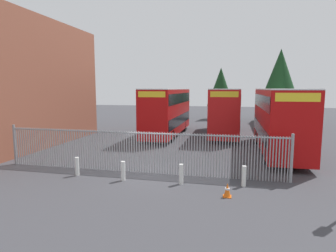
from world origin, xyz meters
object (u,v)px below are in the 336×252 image
bollard_near_left (77,166)px  double_decker_bus_behind_fence_left (226,110)px  double_decker_bus_far_back (279,106)px  bollard_center_front (123,171)px  double_decker_bus_near_gate (279,118)px  bollard_near_right (181,174)px  bollard_far_right (244,176)px  double_decker_bus_behind_fence_right (168,110)px  traffic_cone_by_gate (227,190)px

bollard_near_left → double_decker_bus_behind_fence_left: bearing=64.8°
double_decker_bus_far_back → bollard_center_front: (-10.35, -22.98, -1.95)m
double_decker_bus_near_gate → double_decker_bus_behind_fence_left: size_ratio=1.00×
double_decker_bus_near_gate → bollard_near_right: 9.91m
double_decker_bus_behind_fence_left → bollard_far_right: 14.87m
double_decker_bus_behind_fence_right → bollard_center_front: bearing=-86.2°
traffic_cone_by_gate → double_decker_bus_behind_fence_left: bearing=91.9°
bollard_center_front → double_decker_bus_near_gate: bearing=44.9°
double_decker_bus_behind_fence_left → traffic_cone_by_gate: 16.34m
double_decker_bus_far_back → traffic_cone_by_gate: bearing=-102.6°
double_decker_bus_near_gate → double_decker_bus_behind_fence_right: size_ratio=1.00×
double_decker_bus_behind_fence_left → double_decker_bus_behind_fence_right: 5.54m
double_decker_bus_behind_fence_left → bollard_far_right: double_decker_bus_behind_fence_left is taller
double_decker_bus_behind_fence_left → double_decker_bus_near_gate: bearing=-61.3°
bollard_near_left → bollard_far_right: same height
double_decker_bus_behind_fence_right → double_decker_bus_far_back: (11.26, 9.35, 0.00)m
double_decker_bus_near_gate → traffic_cone_by_gate: 10.02m
double_decker_bus_near_gate → bollard_near_left: double_decker_bus_near_gate is taller
double_decker_bus_far_back → bollard_near_left: double_decker_bus_far_back is taller
double_decker_bus_far_back → bollard_near_right: double_decker_bus_far_back is taller
double_decker_bus_near_gate → bollard_far_right: bearing=-108.3°
double_decker_bus_behind_fence_right → bollard_far_right: size_ratio=11.38×
double_decker_bus_near_gate → bollard_far_right: size_ratio=11.38×
double_decker_bus_near_gate → bollard_far_right: double_decker_bus_near_gate is taller
double_decker_bus_behind_fence_left → bollard_near_left: size_ratio=11.38×
bollard_near_right → double_decker_bus_behind_fence_right: bearing=105.5°
double_decker_bus_behind_fence_right → traffic_cone_by_gate: bearing=-68.2°
bollard_near_right → bollard_far_right: size_ratio=1.00×
traffic_cone_by_gate → bollard_near_right: bearing=151.5°
bollard_near_left → bollard_far_right: bearing=1.5°
double_decker_bus_far_back → bollard_near_left: bearing=-119.7°
double_decker_bus_behind_fence_right → bollard_center_front: (0.91, -13.63, -1.95)m
double_decker_bus_behind_fence_left → bollard_center_front: bearing=-106.3°
traffic_cone_by_gate → bollard_near_left: bearing=170.3°
bollard_near_left → bollard_far_right: size_ratio=1.00×
double_decker_bus_near_gate → double_decker_bus_behind_fence_left: (-3.81, 6.95, 0.00)m
double_decker_bus_behind_fence_right → bollard_far_right: (6.58, -13.18, -1.95)m
bollard_center_front → traffic_cone_by_gate: size_ratio=1.61×
double_decker_bus_behind_fence_left → double_decker_bus_far_back: same height
bollard_near_left → traffic_cone_by_gate: 7.68m
bollard_near_left → bollard_near_right: bearing=-1.4°
double_decker_bus_behind_fence_right → double_decker_bus_far_back: 14.64m
double_decker_bus_behind_fence_right → double_decker_bus_far_back: bearing=39.7°
double_decker_bus_near_gate → traffic_cone_by_gate: double_decker_bus_near_gate is taller
double_decker_bus_behind_fence_left → traffic_cone_by_gate: double_decker_bus_behind_fence_left is taller
bollard_center_front → bollard_far_right: (5.67, 0.45, 0.00)m
double_decker_bus_behind_fence_left → bollard_far_right: size_ratio=11.38×
bollard_far_right → double_decker_bus_far_back: bearing=78.3°
double_decker_bus_behind_fence_right → bollard_center_front: double_decker_bus_behind_fence_right is taller
bollard_center_front → traffic_cone_by_gate: 5.08m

